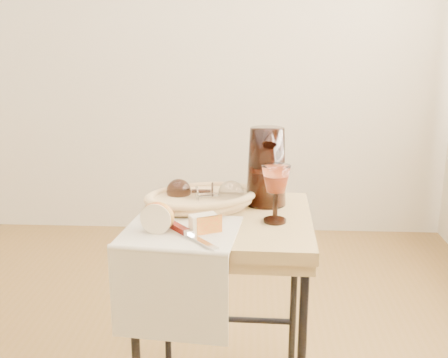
# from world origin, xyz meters

# --- Properties ---
(side_table) EXTENTS (0.53, 0.53, 0.65)m
(side_table) POSITION_xyz_m (0.59, 0.18, 0.33)
(side_table) COLOR brown
(side_table) RESTS_ON floor
(tea_towel) EXTENTS (0.34, 0.31, 0.01)m
(tea_towel) POSITION_xyz_m (0.48, 0.04, 0.66)
(tea_towel) COLOR beige
(tea_towel) RESTS_ON side_table
(bread_basket) EXTENTS (0.38, 0.33, 0.05)m
(bread_basket) POSITION_xyz_m (0.52, 0.25, 0.68)
(bread_basket) COLOR tan
(bread_basket) RESTS_ON side_table
(goblet_lying_a) EXTENTS (0.13, 0.08, 0.08)m
(goblet_lying_a) POSITION_xyz_m (0.49, 0.26, 0.70)
(goblet_lying_a) COLOR #351F16
(goblet_lying_a) RESTS_ON bread_basket
(goblet_lying_b) EXTENTS (0.14, 0.11, 0.08)m
(goblet_lying_b) POSITION_xyz_m (0.56, 0.23, 0.70)
(goblet_lying_b) COLOR white
(goblet_lying_b) RESTS_ON bread_basket
(pitcher) EXTENTS (0.20, 0.27, 0.28)m
(pitcher) POSITION_xyz_m (0.72, 0.30, 0.77)
(pitcher) COLOR black
(pitcher) RESTS_ON side_table
(wine_goblet) EXTENTS (0.10, 0.10, 0.17)m
(wine_goblet) POSITION_xyz_m (0.74, 0.14, 0.74)
(wine_goblet) COLOR white
(wine_goblet) RESTS_ON side_table
(apple_half) EXTENTS (0.10, 0.06, 0.08)m
(apple_half) POSITION_xyz_m (0.42, 0.03, 0.70)
(apple_half) COLOR red
(apple_half) RESTS_ON tea_towel
(apple_wedge) EXTENTS (0.08, 0.07, 0.05)m
(apple_wedge) POSITION_xyz_m (0.54, 0.03, 0.68)
(apple_wedge) COLOR beige
(apple_wedge) RESTS_ON tea_towel
(table_knife) EXTENTS (0.15, 0.18, 0.02)m
(table_knife) POSITION_xyz_m (0.51, -0.01, 0.67)
(table_knife) COLOR silver
(table_knife) RESTS_ON tea_towel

